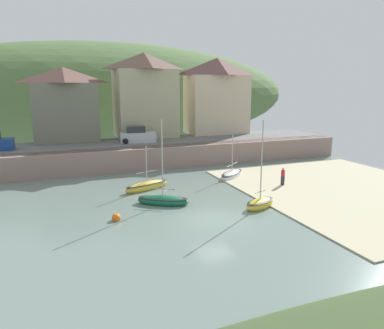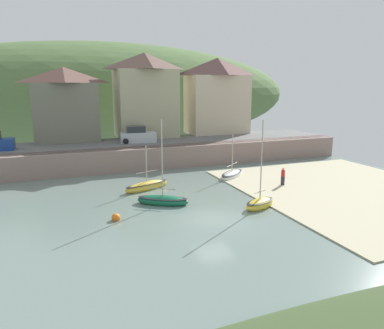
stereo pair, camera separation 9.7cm
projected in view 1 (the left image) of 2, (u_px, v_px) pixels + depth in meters
name	position (u px, v px, depth m)	size (l,w,h in m)	color
ground	(326.00, 279.00, 17.47)	(48.00, 41.00, 0.61)	slate
quay_seawall	(149.00, 155.00, 41.38)	(48.00, 9.40, 2.40)	gray
hillside_backdrop	(99.00, 95.00, 74.41)	(80.00, 44.00, 20.11)	#506C3C
waterfront_building_left	(65.00, 104.00, 44.33)	(7.68, 5.31, 8.72)	#6B6B5A
waterfront_building_centre	(145.00, 95.00, 47.61)	(7.75, 5.96, 10.62)	tan
waterfront_building_right	(217.00, 95.00, 51.23)	(8.48, 4.98, 10.22)	#C6B597
fishing_boat_green	(147.00, 186.00, 32.86)	(4.53, 2.56, 4.13)	gold
sailboat_nearest_shore	(163.00, 200.00, 28.86)	(4.17, 3.29, 6.80)	#135C3C
dinghy_open_wooden	(232.00, 174.00, 37.33)	(4.07, 3.74, 4.51)	white
sailboat_far_left	(260.00, 203.00, 28.03)	(3.19, 2.29, 6.83)	gold
parked_car_by_wall	(137.00, 136.00, 43.71)	(4.26, 2.14, 1.95)	#B0B9C1
person_on_slipway	(283.00, 175.00, 33.86)	(0.34, 0.34, 1.62)	#282833
mooring_buoy	(116.00, 218.00, 25.43)	(0.61, 0.61, 0.61)	orange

